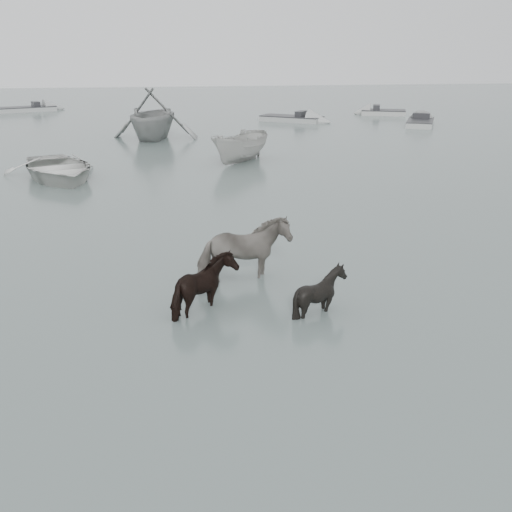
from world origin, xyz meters
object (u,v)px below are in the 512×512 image
(pony_dark, at_px, (206,280))
(rowboat_lead, at_px, (58,165))
(pony_pinto, at_px, (243,244))
(pony_black, at_px, (320,283))

(pony_dark, height_order, rowboat_lead, pony_dark)
(pony_pinto, bearing_deg, pony_black, -157.23)
(pony_black, bearing_deg, pony_pinto, 47.02)
(pony_black, height_order, rowboat_lead, pony_black)
(pony_pinto, height_order, pony_dark, pony_pinto)
(pony_pinto, bearing_deg, pony_dark, 138.95)
(pony_pinto, relative_size, rowboat_lead, 0.40)
(rowboat_lead, bearing_deg, pony_dark, -91.54)
(pony_dark, relative_size, pony_black, 1.11)
(pony_dark, bearing_deg, pony_black, -80.27)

